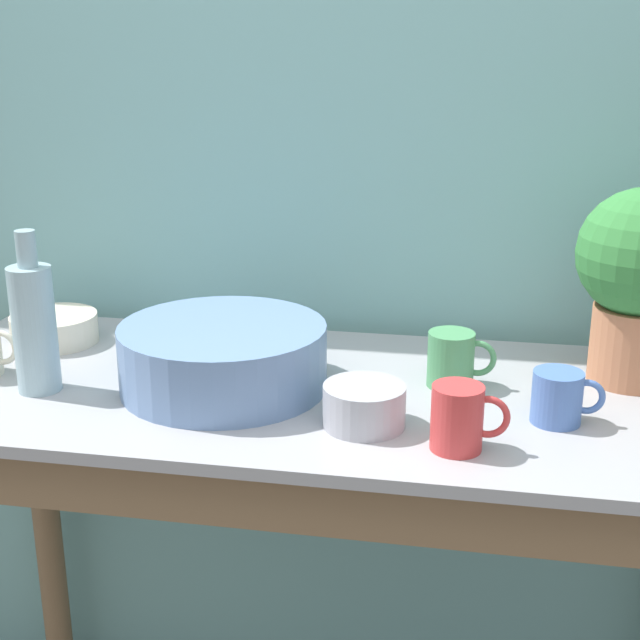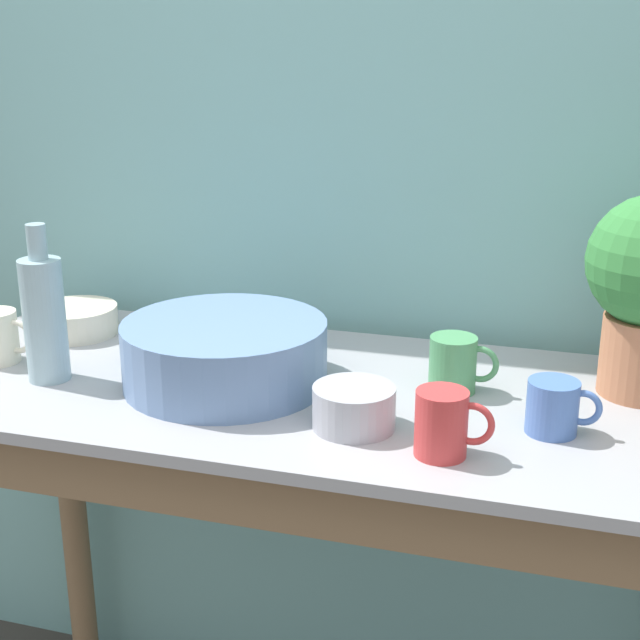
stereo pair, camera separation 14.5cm
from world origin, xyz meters
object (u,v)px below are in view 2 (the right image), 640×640
Objects in this scene: mug_blue at (554,407)px; bowl_small_steel at (354,407)px; bottle_tall at (44,316)px; bowl_small_cream at (76,320)px; mug_red at (443,423)px; bowl_wash_large at (225,353)px; mug_green at (454,364)px.

mug_blue reaches higher than bowl_small_steel.
bottle_tall reaches higher than bowl_small_cream.
bowl_small_cream is at bearing 157.44° from mug_red.
mug_green is at bearing 11.76° from bowl_wash_large.
bottle_tall reaches higher than mug_green.
mug_green is 0.22m from bowl_small_steel.
mug_blue is 0.20m from mug_green.
bottle_tall is at bearing 175.61° from bowl_small_steel.
bowl_wash_large reaches higher than mug_green.
bowl_small_steel is (-0.12, -0.18, -0.01)m from mug_green.
bottle_tall is 2.37× the size of mug_green.
bowl_small_steel is at bearing -4.39° from bottle_tall.
mug_blue is at bearing -35.81° from mug_green.
bowl_wash_large is at bearing 157.70° from mug_red.
bowl_wash_large reaches higher than bowl_small_cream.
mug_red reaches higher than mug_blue.
mug_red is at bearing -7.93° from bottle_tall.
bowl_small_cream is (-0.78, 0.32, -0.02)m from mug_red.
bottle_tall is 2.42× the size of mug_red.
bowl_wash_large is 0.42m from bowl_small_cream.
mug_blue is at bearing 12.90° from bowl_small_steel.
bowl_wash_large is 0.27m from bowl_small_steel.
bowl_small_steel is at bearing -23.14° from bowl_wash_large.
mug_red is (0.39, -0.16, -0.01)m from bowl_wash_large.
mug_green reaches higher than bowl_small_cream.
mug_blue is 0.98× the size of mug_red.
bowl_small_cream is at bearing 173.71° from mug_green.
mug_red is 0.15m from bowl_small_steel.
mug_green is at bearing 56.40° from bowl_small_steel.
mug_green reaches higher than bowl_small_steel.
mug_green is 0.91× the size of bowl_small_steel.
bowl_wash_large is 3.01× the size of mug_green.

